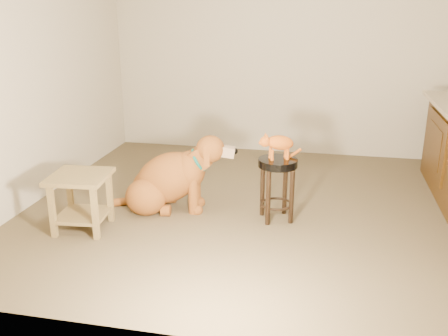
% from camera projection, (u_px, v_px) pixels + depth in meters
% --- Properties ---
extents(floor, '(4.50, 4.00, 0.01)m').
position_uv_depth(floor, '(264.00, 210.00, 4.78)').
color(floor, brown).
rests_on(floor, ground).
extents(room_shell, '(4.54, 4.04, 2.62)m').
position_uv_depth(room_shell, '(270.00, 28.00, 4.25)').
color(room_shell, '#C1B79C').
rests_on(room_shell, ground).
extents(padded_stool, '(0.38, 0.38, 0.57)m').
position_uv_depth(padded_stool, '(277.00, 177.00, 4.45)').
color(padded_stool, black).
rests_on(padded_stool, ground).
extents(side_table, '(0.52, 0.52, 0.50)m').
position_uv_depth(side_table, '(81.00, 193.00, 4.28)').
color(side_table, olive).
rests_on(side_table, ground).
extents(golden_retriever, '(1.23, 0.65, 0.78)m').
position_uv_depth(golden_retriever, '(169.00, 180.00, 4.72)').
color(golden_retriever, brown).
rests_on(golden_retriever, ground).
extents(tabby_kitten, '(0.37, 0.26, 0.26)m').
position_uv_depth(tabby_kitten, '(277.00, 144.00, 4.35)').
color(tabby_kitten, '#AA4D11').
rests_on(tabby_kitten, padded_stool).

